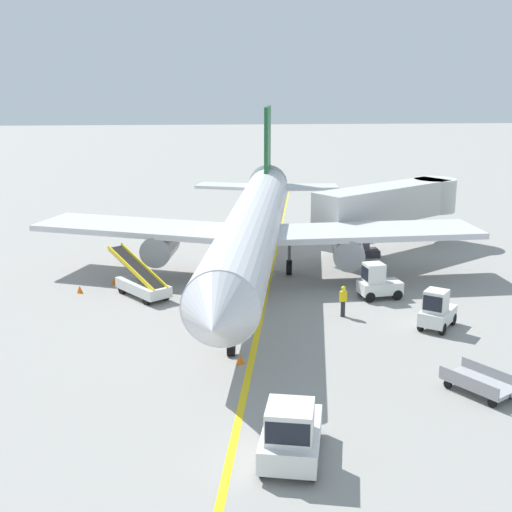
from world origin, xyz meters
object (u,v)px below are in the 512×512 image
Objects in this scene: baggage_tug_by_cargo_door at (437,311)px; safety_cone_nose_left at (240,359)px; baggage_cart_loaded at (479,383)px; belt_loader_forward_hold at (142,284)px; safety_cone_wingtip_left at (80,289)px; baggage_tug_near_wing at (378,283)px; pushback_tug at (291,433)px; jet_bridge at (397,202)px; safety_cone_nose_right at (114,281)px; ground_crew_marshaller at (343,300)px; airliner at (253,227)px.

baggage_tug_by_cargo_door is 10.84m from safety_cone_nose_left.
baggage_tug_by_cargo_door is 0.75× the size of baggage_cart_loaded.
belt_loader_forward_hold is 3.92m from safety_cone_wingtip_left.
pushback_tug is at bearing -112.83° from baggage_tug_near_wing.
jet_bridge is 27.20× the size of safety_cone_wingtip_left.
pushback_tug is at bearing -67.85° from safety_cone_nose_right.
belt_loader_forward_hold is 10.81× the size of safety_cone_nose_left.
baggage_tug_near_wing and baggage_tug_by_cargo_door have the same top height.
ground_crew_marshaller is 14.62m from safety_cone_nose_right.
belt_loader_forward_hold is (-13.55, 1.33, -0.15)m from baggage_tug_near_wing.
jet_bridge is 27.20× the size of safety_cone_nose_left.
baggage_tug_by_cargo_door is at bearing 52.97° from pushback_tug.
jet_bridge is at bearing 68.31° from pushback_tug.
baggage_tug_near_wing is 0.54× the size of belt_loader_forward_hold.
baggage_tug_near_wing is 1.52× the size of ground_crew_marshaller.
baggage_tug_near_wing is 5.87× the size of safety_cone_wingtip_left.
airliner is 11.06m from safety_cone_wingtip_left.
safety_cone_wingtip_left is (-18.46, 14.69, -0.25)m from baggage_cart_loaded.
baggage_tug_by_cargo_door is 16.63m from belt_loader_forward_hold.
baggage_tug_near_wing is at bearing 48.59° from ground_crew_marshaller.
airliner is 7.42× the size of belt_loader_forward_hold.
safety_cone_nose_right is at bearing 152.21° from ground_crew_marshaller.
belt_loader_forward_hold is 10.81× the size of safety_cone_nose_right.
pushback_tug is 1.52× the size of baggage_tug_near_wing.
baggage_tug_by_cargo_door is 20.49m from safety_cone_wingtip_left.
baggage_tug_by_cargo_door is 6.14× the size of safety_cone_nose_right.
belt_loader_forward_hold is 11.77m from ground_crew_marshaller.
baggage_cart_loaded is at bearing -38.52° from safety_cone_wingtip_left.
safety_cone_nose_left is (-9.49, 3.68, -0.25)m from baggage_cart_loaded.
airliner is 80.17× the size of safety_cone_nose_left.
jet_bridge reaches higher than ground_crew_marshaller.
safety_cone_wingtip_left is (-1.81, -1.60, 0.00)m from safety_cone_nose_right.
baggage_cart_loaded reaches higher than safety_cone_nose_right.
safety_cone_nose_right is at bearing 41.36° from safety_cone_wingtip_left.
baggage_cart_loaded is at bearing -64.10° from airliner.
jet_bridge reaches higher than belt_loader_forward_hold.
safety_cone_nose_left is 14.50m from safety_cone_nose_right.
baggage_cart_loaded is 8.14× the size of safety_cone_nose_left.
airliner is at bearing 89.48° from pushback_tug.
ground_crew_marshaller reaches higher than safety_cone_wingtip_left.
baggage_tug_by_cargo_door is 6.14× the size of safety_cone_wingtip_left.
safety_cone_wingtip_left is at bearing 172.48° from baggage_tug_near_wing.
airliner is 13.65× the size of baggage_tug_near_wing.
ground_crew_marshaller is at bearing -27.79° from safety_cone_nose_right.
jet_bridge reaches higher than safety_cone_nose_right.
pushback_tug is 1.09× the size of baggage_cart_loaded.
baggage_tug_near_wing is at bearing -7.52° from safety_cone_wingtip_left.
airliner is 80.17× the size of safety_cone_wingtip_left.
airliner is 2.95× the size of jet_bridge.
pushback_tug reaches higher than baggage_cart_loaded.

